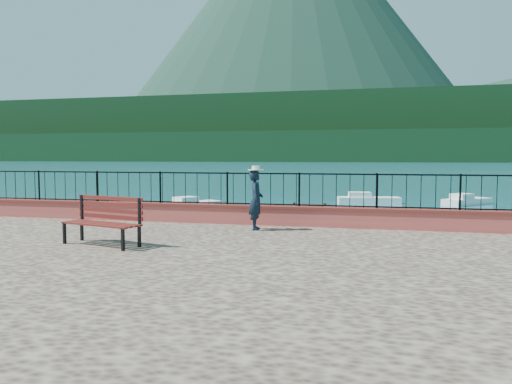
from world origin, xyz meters
The scene contains 15 objects.
ground centered at (0.00, 0.00, 0.00)m, with size 2000.00×2000.00×0.00m, color #19596B.
parapet centered at (0.00, 3.70, 1.49)m, with size 28.00×0.46×0.58m, color #BC5043.
railing centered at (0.00, 3.70, 2.25)m, with size 27.00×0.05×0.95m, color black.
dock centered at (-2.00, 12.00, 0.15)m, with size 2.00×16.00×0.30m, color #2D231C.
far_forest centered at (0.00, 300.00, 9.00)m, with size 900.00×60.00×18.00m, color black.
foothills centered at (0.00, 360.00, 22.00)m, with size 900.00×120.00×44.00m, color black.
volcano centered at (-120.00, 700.00, 190.00)m, with size 560.00×560.00×380.00m, color #142D23.
park_bench centered at (-4.17, -0.56, 1.53)m, with size 2.10×1.15×1.11m.
person centered at (-1.35, 2.66, 2.03)m, with size 0.60×0.40×1.66m, color black.
hat centered at (-1.35, 2.66, 2.92)m, with size 0.44×0.44×0.12m, color white.
boat_0 centered at (-2.79, 9.45, 0.40)m, with size 4.30×1.30×0.80m, color silver.
boat_1 centered at (3.45, 13.73, 0.40)m, with size 4.24×1.30×0.80m, color white.
boat_3 centered at (-9.24, 18.14, 0.40)m, with size 3.73×1.30×0.80m, color silver.
boat_4 centered at (1.23, 24.57, 0.40)m, with size 4.23×1.30×0.80m, color white.
boat_5 centered at (7.65, 25.00, 0.40)m, with size 3.85×1.30×0.80m, color silver.
Camera 1 is at (2.00, -10.69, 3.24)m, focal length 35.00 mm.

